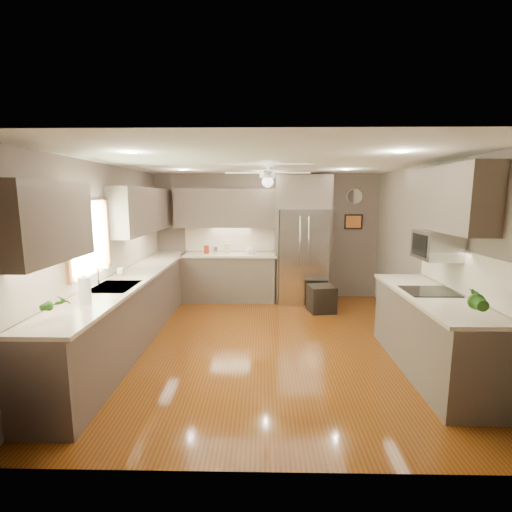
{
  "coord_description": "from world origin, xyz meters",
  "views": [
    {
      "loc": [
        -0.06,
        -5.0,
        2.06
      ],
      "look_at": [
        -0.17,
        0.6,
        1.15
      ],
      "focal_mm": 26.0,
      "sensor_mm": 36.0,
      "label": 1
    }
  ],
  "objects_px": {
    "canister_c": "(227,249)",
    "paper_towel": "(85,290)",
    "potted_plant_left": "(57,304)",
    "canister_a": "(206,249)",
    "bowl": "(250,253)",
    "stool": "(321,299)",
    "refrigerator": "(302,241)",
    "soap_bottle": "(122,270)",
    "canister_b": "(216,250)",
    "microwave": "(437,245)",
    "potted_plant_right": "(478,301)"
  },
  "relations": [
    {
      "from": "canister_c",
      "to": "paper_towel",
      "type": "distance_m",
      "value": 3.68
    },
    {
      "from": "canister_c",
      "to": "potted_plant_left",
      "type": "xyz_separation_m",
      "value": [
        -1.16,
        -4.01,
        0.06
      ]
    },
    {
      "from": "canister_a",
      "to": "canister_c",
      "type": "distance_m",
      "value": 0.4
    },
    {
      "from": "bowl",
      "to": "paper_towel",
      "type": "bearing_deg",
      "value": -115.38
    },
    {
      "from": "bowl",
      "to": "stool",
      "type": "relative_size",
      "value": 0.42
    },
    {
      "from": "potted_plant_left",
      "to": "stool",
      "type": "bearing_deg",
      "value": 47.8
    },
    {
      "from": "refrigerator",
      "to": "paper_towel",
      "type": "height_order",
      "value": "refrigerator"
    },
    {
      "from": "canister_c",
      "to": "soap_bottle",
      "type": "height_order",
      "value": "canister_c"
    },
    {
      "from": "canister_b",
      "to": "stool",
      "type": "bearing_deg",
      "value": -19.82
    },
    {
      "from": "refrigerator",
      "to": "microwave",
      "type": "xyz_separation_m",
      "value": [
        1.33,
        -2.71,
        0.29
      ]
    },
    {
      "from": "canister_b",
      "to": "bowl",
      "type": "bearing_deg",
      "value": -1.73
    },
    {
      "from": "refrigerator",
      "to": "paper_towel",
      "type": "xyz_separation_m",
      "value": [
        -2.63,
        -3.41,
        -0.11
      ]
    },
    {
      "from": "potted_plant_right",
      "to": "bowl",
      "type": "height_order",
      "value": "potted_plant_right"
    },
    {
      "from": "canister_b",
      "to": "refrigerator",
      "type": "xyz_separation_m",
      "value": [
        1.69,
        -0.03,
        0.18
      ]
    },
    {
      "from": "soap_bottle",
      "to": "paper_towel",
      "type": "bearing_deg",
      "value": -84.72
    },
    {
      "from": "potted_plant_left",
      "to": "canister_a",
      "type": "bearing_deg",
      "value": 79.08
    },
    {
      "from": "canister_b",
      "to": "canister_c",
      "type": "distance_m",
      "value": 0.22
    },
    {
      "from": "canister_c",
      "to": "microwave",
      "type": "distance_m",
      "value": 3.98
    },
    {
      "from": "canister_c",
      "to": "refrigerator",
      "type": "xyz_separation_m",
      "value": [
        1.48,
        -0.08,
        0.16
      ]
    },
    {
      "from": "canister_a",
      "to": "canister_b",
      "type": "distance_m",
      "value": 0.18
    },
    {
      "from": "stool",
      "to": "bowl",
      "type": "bearing_deg",
      "value": 151.93
    },
    {
      "from": "canister_a",
      "to": "microwave",
      "type": "xyz_separation_m",
      "value": [
        3.2,
        -2.75,
        0.46
      ]
    },
    {
      "from": "refrigerator",
      "to": "paper_towel",
      "type": "relative_size",
      "value": 8.1
    },
    {
      "from": "canister_a",
      "to": "bowl",
      "type": "bearing_deg",
      "value": -2.16
    },
    {
      "from": "potted_plant_left",
      "to": "refrigerator",
      "type": "bearing_deg",
      "value": 56.05
    },
    {
      "from": "canister_b",
      "to": "potted_plant_right",
      "type": "distance_m",
      "value": 4.84
    },
    {
      "from": "paper_towel",
      "to": "microwave",
      "type": "bearing_deg",
      "value": 10.09
    },
    {
      "from": "canister_b",
      "to": "microwave",
      "type": "bearing_deg",
      "value": -42.17
    },
    {
      "from": "bowl",
      "to": "paper_towel",
      "type": "distance_m",
      "value": 3.79
    },
    {
      "from": "canister_c",
      "to": "paper_towel",
      "type": "height_order",
      "value": "paper_towel"
    },
    {
      "from": "potted_plant_right",
      "to": "microwave",
      "type": "bearing_deg",
      "value": 84.13
    },
    {
      "from": "canister_b",
      "to": "refrigerator",
      "type": "height_order",
      "value": "refrigerator"
    },
    {
      "from": "microwave",
      "to": "paper_towel",
      "type": "distance_m",
      "value": 4.04
    },
    {
      "from": "microwave",
      "to": "paper_towel",
      "type": "relative_size",
      "value": 1.82
    },
    {
      "from": "bowl",
      "to": "stool",
      "type": "bearing_deg",
      "value": -28.07
    },
    {
      "from": "canister_a",
      "to": "microwave",
      "type": "height_order",
      "value": "microwave"
    },
    {
      "from": "bowl",
      "to": "soap_bottle",
      "type": "bearing_deg",
      "value": -130.06
    },
    {
      "from": "paper_towel",
      "to": "potted_plant_right",
      "type": "bearing_deg",
      "value": -6.47
    },
    {
      "from": "soap_bottle",
      "to": "potted_plant_right",
      "type": "xyz_separation_m",
      "value": [
        3.97,
        -1.78,
        0.09
      ]
    },
    {
      "from": "canister_c",
      "to": "microwave",
      "type": "xyz_separation_m",
      "value": [
        2.8,
        -2.79,
        0.45
      ]
    },
    {
      "from": "canister_b",
      "to": "microwave",
      "type": "xyz_separation_m",
      "value": [
        3.02,
        -2.74,
        0.47
      ]
    },
    {
      "from": "potted_plant_left",
      "to": "microwave",
      "type": "bearing_deg",
      "value": 17.04
    },
    {
      "from": "canister_a",
      "to": "bowl",
      "type": "xyz_separation_m",
      "value": [
        0.87,
        -0.03,
        -0.05
      ]
    },
    {
      "from": "canister_c",
      "to": "canister_b",
      "type": "bearing_deg",
      "value": -165.49
    },
    {
      "from": "soap_bottle",
      "to": "refrigerator",
      "type": "height_order",
      "value": "refrigerator"
    },
    {
      "from": "refrigerator",
      "to": "canister_c",
      "type": "bearing_deg",
      "value": 176.76
    },
    {
      "from": "canister_b",
      "to": "canister_c",
      "type": "relative_size",
      "value": 0.66
    },
    {
      "from": "canister_c",
      "to": "bowl",
      "type": "relative_size",
      "value": 0.93
    },
    {
      "from": "potted_plant_left",
      "to": "potted_plant_right",
      "type": "bearing_deg",
      "value": 1.12
    },
    {
      "from": "potted_plant_right",
      "to": "refrigerator",
      "type": "height_order",
      "value": "refrigerator"
    }
  ]
}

